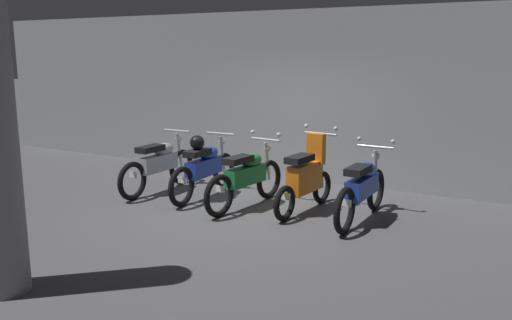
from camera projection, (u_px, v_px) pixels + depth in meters
ground_plane at (237, 211)px, 8.25m from camera, size 80.00×80.00×0.00m
back_wall at (306, 96)px, 10.13m from camera, size 16.00×0.30×3.19m
motorbike_slot_0 at (159, 164)px, 9.34m from camera, size 0.56×1.95×1.03m
motorbike_slot_1 at (204, 167)px, 8.96m from camera, size 0.56×1.95×1.08m
motorbike_slot_2 at (246, 176)px, 8.39m from camera, size 0.59×1.95×1.15m
motorbike_slot_3 at (306, 178)px, 8.15m from camera, size 0.59×1.68×1.29m
motorbike_slot_4 at (362, 188)px, 7.68m from camera, size 0.59×1.95×1.15m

